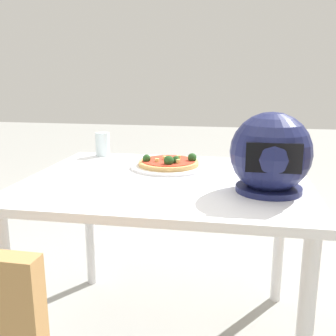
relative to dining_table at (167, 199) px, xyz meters
The scene contains 6 objects.
ground_plane 0.63m from the dining_table, ahead, with size 14.00×14.00×0.00m, color #9E9E99.
dining_table is the anchor object (origin of this frame).
pizza_plate 0.20m from the dining_table, 81.72° to the right, with size 0.33×0.33×0.01m, color white.
pizza 0.21m from the dining_table, 82.42° to the right, with size 0.26×0.26×0.06m.
motorcycle_helmet 0.45m from the dining_table, 163.19° to the left, with size 0.28×0.28×0.28m.
drinking_glass 0.56m from the dining_table, 43.60° to the right, with size 0.07×0.07×0.12m, color silver.
Camera 1 is at (-0.26, 1.46, 1.11)m, focal length 41.92 mm.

